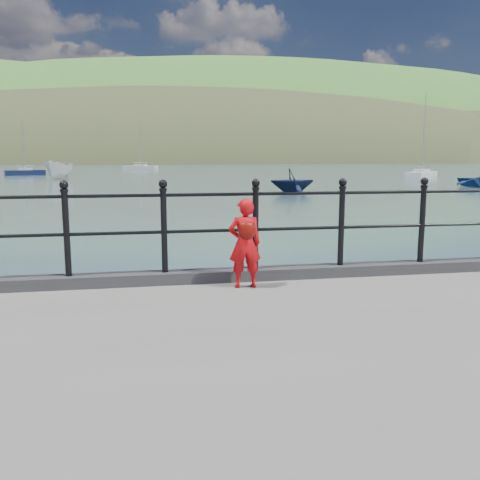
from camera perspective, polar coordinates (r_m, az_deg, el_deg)
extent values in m
plane|color=#2D4251|center=(7.21, -3.35, -12.08)|extent=(600.00, 600.00, 0.00)
cube|color=#28282B|center=(6.74, -3.28, -4.01)|extent=(60.00, 0.30, 0.15)
cylinder|color=black|center=(6.63, -3.32, 1.04)|extent=(18.00, 0.04, 0.04)
cylinder|color=black|center=(6.58, -3.36, 5.11)|extent=(18.00, 0.04, 0.04)
cylinder|color=black|center=(6.66, -18.89, 0.58)|extent=(0.08, 0.08, 1.05)
sphere|color=black|center=(6.59, -19.18, 5.86)|extent=(0.11, 0.11, 0.11)
cylinder|color=black|center=(6.58, -8.51, 0.89)|extent=(0.08, 0.08, 1.05)
sphere|color=black|center=(6.52, -8.65, 6.24)|extent=(0.11, 0.11, 0.11)
cylinder|color=black|center=(6.73, 1.75, 1.17)|extent=(0.08, 0.08, 1.05)
sphere|color=black|center=(6.67, 1.78, 6.41)|extent=(0.11, 0.11, 0.11)
cylinder|color=black|center=(7.07, 11.30, 1.40)|extent=(0.08, 0.08, 1.05)
sphere|color=black|center=(7.02, 11.47, 6.38)|extent=(0.11, 0.11, 0.11)
cylinder|color=black|center=(7.60, 19.75, 1.57)|extent=(0.08, 0.08, 1.05)
sphere|color=black|center=(7.54, 20.01, 6.20)|extent=(0.11, 0.11, 0.11)
ellipsoid|color=#333A21|center=(203.53, -4.47, 4.31)|extent=(400.00, 100.00, 88.00)
ellipsoid|color=#387026|center=(270.29, 2.71, 3.05)|extent=(600.00, 180.00, 156.00)
cube|color=silver|center=(190.75, -20.96, 8.92)|extent=(9.00, 6.00, 6.00)
cube|color=#4C4744|center=(190.80, -21.03, 10.12)|extent=(9.50, 6.50, 2.00)
cube|color=silver|center=(187.99, -13.96, 9.26)|extent=(9.00, 6.00, 6.00)
cube|color=#4C4744|center=(188.04, -14.01, 10.48)|extent=(9.50, 6.50, 2.00)
cube|color=silver|center=(188.60, -4.71, 9.50)|extent=(9.00, 6.00, 6.00)
cube|color=#4C4744|center=(188.65, -4.72, 10.72)|extent=(9.50, 6.50, 2.00)
cube|color=silver|center=(193.17, 3.40, 9.51)|extent=(9.00, 6.00, 6.00)
cube|color=#4C4744|center=(193.22, 3.41, 10.70)|extent=(9.50, 6.50, 2.00)
imported|color=red|center=(6.33, 0.54, -0.38)|extent=(0.41, 0.28, 1.12)
ellipsoid|color=red|center=(6.18, 0.77, 1.06)|extent=(0.22, 0.11, 0.23)
imported|color=silver|center=(59.59, -19.64, 7.37)|extent=(3.26, 5.87, 2.14)
imported|color=#0E1733|center=(37.82, 5.89, 6.67)|extent=(3.27, 2.82, 1.71)
cube|color=silver|center=(67.91, 19.71, 6.86)|extent=(6.63, 6.54, 0.90)
cube|color=beige|center=(67.90, 19.73, 7.28)|extent=(2.81, 2.79, 0.50)
cylinder|color=#A5A5A8|center=(67.93, 19.95, 11.21)|extent=(0.10, 0.10, 9.42)
cylinder|color=#A5A5A8|center=(67.89, 19.76, 7.75)|extent=(2.40, 2.34, 0.06)
cube|color=beige|center=(103.42, -11.11, 7.93)|extent=(7.05, 4.75, 0.90)
cube|color=beige|center=(103.41, -11.12, 8.20)|extent=(2.77, 2.31, 0.50)
cylinder|color=#A5A5A8|center=(103.43, -11.20, 10.69)|extent=(0.10, 0.10, 9.10)
cylinder|color=#A5A5A8|center=(103.40, -11.13, 8.51)|extent=(2.81, 1.36, 0.06)
cube|color=#0E1533|center=(76.40, -22.98, 6.89)|extent=(5.35, 3.34, 0.90)
cube|color=beige|center=(76.39, -23.00, 7.27)|extent=(2.08, 1.69, 0.50)
cylinder|color=#A5A5A8|center=(76.38, -23.16, 9.67)|extent=(0.10, 0.10, 6.53)
cylinder|color=#A5A5A8|center=(76.38, -23.03, 7.68)|extent=(2.17, 0.90, 0.06)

